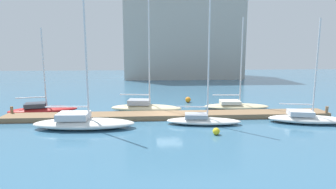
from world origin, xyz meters
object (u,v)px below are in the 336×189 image
sailboat_1 (83,122)px  mooring_buoy_yellow (216,131)px  mooring_buoy_orange (188,100)px  sailboat_0 (42,109)px  sailboat_3 (203,119)px  sailboat_2 (145,106)px  harbor_building_distant (182,31)px  sailboat_4 (236,105)px  sailboat_5 (307,118)px

sailboat_1 → mooring_buoy_yellow: size_ratio=21.00×
sailboat_1 → mooring_buoy_orange: sailboat_1 is taller
sailboat_0 → mooring_buoy_orange: sailboat_0 is taller
sailboat_0 → sailboat_3: 16.90m
sailboat_3 → sailboat_2: bearing=141.0°
harbor_building_distant → sailboat_1: bearing=-107.5°
harbor_building_distant → sailboat_4: bearing=-86.8°
sailboat_5 → sailboat_2: bearing=171.7°
sailboat_2 → sailboat_0: bearing=-172.1°
mooring_buoy_yellow → sailboat_4: bearing=64.6°
sailboat_1 → sailboat_3: sailboat_1 is taller
harbor_building_distant → sailboat_3: bearing=-94.0°
sailboat_0 → harbor_building_distant: harbor_building_distant is taller
sailboat_2 → sailboat_4: size_ratio=1.29×
sailboat_1 → harbor_building_distant: harbor_building_distant is taller
sailboat_0 → sailboat_1: 8.19m
mooring_buoy_orange → mooring_buoy_yellow: size_ratio=1.23×
sailboat_2 → sailboat_5: sailboat_2 is taller
sailboat_3 → sailboat_5: 9.64m
sailboat_5 → mooring_buoy_yellow: bearing=-149.7°
sailboat_3 → sailboat_5: size_ratio=1.16×
sailboat_5 → mooring_buoy_yellow: sailboat_5 is taller
sailboat_3 → mooring_buoy_yellow: bearing=-74.3°
mooring_buoy_orange → sailboat_5: bearing=-47.9°
sailboat_5 → mooring_buoy_orange: 14.24m
sailboat_1 → sailboat_5: bearing=3.5°
sailboat_1 → sailboat_5: (20.10, 0.44, -0.09)m
sailboat_0 → mooring_buoy_orange: (16.11, 4.99, -0.13)m
sailboat_0 → sailboat_2: size_ratio=0.68×
sailboat_1 → sailboat_3: size_ratio=1.10×
mooring_buoy_yellow → harbor_building_distant: bearing=86.9°
sailboat_5 → mooring_buoy_yellow: 9.63m
sailboat_3 → mooring_buoy_yellow: sailboat_3 is taller
sailboat_0 → mooring_buoy_yellow: sailboat_0 is taller
sailboat_3 → mooring_buoy_orange: 10.39m
sailboat_3 → sailboat_4: bearing=58.4°
sailboat_2 → harbor_building_distant: size_ratio=0.50×
sailboat_5 → harbor_building_distant: size_ratio=0.36×
sailboat_2 → mooring_buoy_yellow: 10.28m
sailboat_2 → sailboat_3: size_ratio=1.19×
sailboat_4 → harbor_building_distant: size_ratio=0.39×
sailboat_1 → sailboat_5: 20.11m
sailboat_2 → sailboat_4: (10.11, 0.74, -0.15)m
sailboat_2 → sailboat_5: 15.86m
sailboat_2 → mooring_buoy_orange: bearing=51.3°
sailboat_4 → mooring_buoy_orange: 6.42m
mooring_buoy_orange → mooring_buoy_yellow: (0.39, -13.55, -0.07)m
mooring_buoy_orange → mooring_buoy_yellow: 13.56m
sailboat_0 → sailboat_1: bearing=-59.9°
sailboat_1 → sailboat_4: bearing=25.9°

